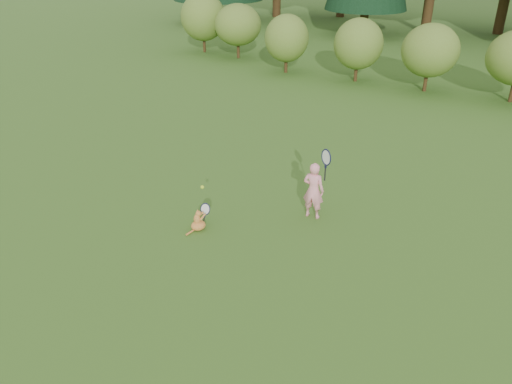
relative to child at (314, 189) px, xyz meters
The scene contains 5 objects.
ground 2.08m from the child, 123.56° to the right, with size 100.00×100.00×0.00m, color #275618.
shrub_row 11.43m from the child, 95.49° to the left, with size 28.00×3.00×2.80m, color #5E7223, non-canonical shape.
child is the anchor object (origin of this frame).
cat 2.48m from the child, 134.12° to the right, with size 0.44×0.67×0.59m.
tennis_ball 2.33m from the child, 135.71° to the right, with size 0.07×0.07×0.07m.
Camera 1 is at (5.26, -6.74, 5.37)m, focal length 35.00 mm.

